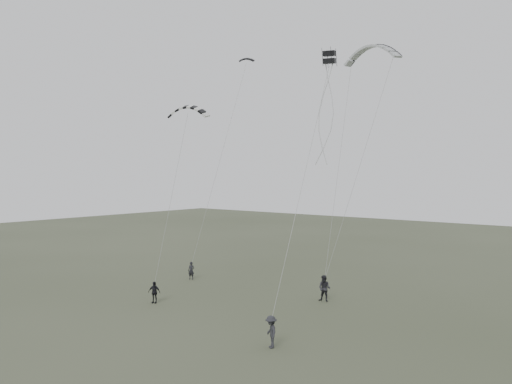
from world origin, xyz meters
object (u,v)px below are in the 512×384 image
Objects in this scene: flyer_right at (324,288)px; flyer_far at (271,332)px; flyer_center at (154,292)px; flyer_left at (191,271)px; kite_dark_small at (246,59)px; kite_striped at (188,107)px; kite_pale_large at (372,46)px; kite_box at (329,57)px.

flyer_far is at bearing -82.79° from flyer_right.
flyer_right is 11.71m from flyer_center.
flyer_far is (15.14, -9.05, 0.08)m from flyer_left.
flyer_far is (11.54, -2.08, 0.08)m from flyer_center.
kite_dark_small reaches higher than flyer_far.
kite_dark_small is (-1.76, 12.01, 18.25)m from flyer_center.
flyer_center is 14.11m from kite_striped.
flyer_far is at bearing -53.66° from flyer_left.
kite_striped is (-11.38, -7.93, -4.38)m from kite_pale_large.
flyer_right is 1.23× the size of flyer_center.
kite_pale_large is 6.02× the size of kite_box.
kite_box is at bearing -74.71° from kite_pale_large.
kite_dark_small is 15.88m from kite_box.
flyer_far is 22.92m from kite_pale_large.
kite_striped is (0.27, -7.36, -5.02)m from kite_dark_small.
kite_striped is (-10.38, -2.95, 13.06)m from flyer_right.
flyer_center is at bearing -113.72° from kite_dark_small.
flyer_center is at bearing 177.85° from kite_box.
kite_dark_small is at bearing 172.36° from flyer_far.
flyer_far is 19.70m from kite_striped.
flyer_center is at bearing -151.19° from flyer_far.
flyer_right is 15.48m from kite_box.
flyer_right reaches higher than flyer_center.
flyer_center is 11.73m from flyer_far.
kite_pale_large is (9.90, 12.59, 17.61)m from flyer_center.
kite_box is at bearing 130.18° from flyer_far.
flyer_right is 16.94m from kite_striped.
kite_pale_large is at bearing -0.18° from flyer_left.
kite_striped is at bearing -119.93° from kite_dark_small.
flyer_center is at bearing -85.48° from flyer_left.
kite_pale_large is (11.65, 0.58, -0.63)m from kite_dark_small.
flyer_center reaches higher than flyer_left.
flyer_left is at bearing -151.93° from kite_pale_large.
kite_pale_large is at bearing 79.36° from kite_box.
kite_dark_small is 11.69m from kite_pale_large.
kite_dark_small is (1.84, 5.05, 18.25)m from flyer_left.
kite_box is at bearing -64.61° from flyer_right.
flyer_right is at bearing -11.64° from kite_striped.
flyer_right is 21.44m from kite_dark_small.
flyer_right is at bearing 144.31° from flyer_far.
flyer_far is (2.65, -9.69, -0.09)m from flyer_right.
kite_dark_small is at bearing 64.60° from kite_striped.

